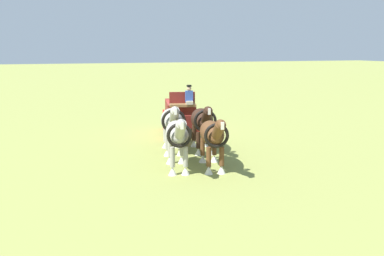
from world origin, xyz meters
The scene contains 6 objects.
ground_plane centered at (0.00, 0.00, 0.00)m, with size 220.00×220.00×0.00m, color olive.
show_wagon centered at (0.14, -0.03, 1.16)m, with size 5.76×2.36×2.74m.
draft_horse_rear_near centered at (3.79, -0.17, 1.35)m, with size 3.15×1.38×2.22m.
draft_horse_rear_off centered at (3.51, -1.44, 1.36)m, with size 3.04×1.40×2.24m.
draft_horse_lead_near centered at (6.35, -0.73, 1.30)m, with size 3.15×1.30×2.16m.
draft_horse_lead_off centered at (6.07, -2.00, 1.33)m, with size 3.08×1.28×2.19m.
Camera 1 is at (19.52, -6.13, 4.42)m, focal length 36.89 mm.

